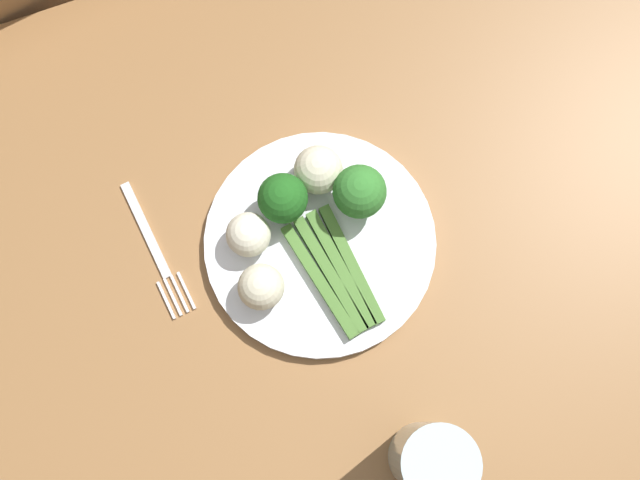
{
  "coord_description": "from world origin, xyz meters",
  "views": [
    {
      "loc": [
        0.05,
        0.11,
        1.54
      ],
      "look_at": [
        -0.02,
        -0.06,
        0.77
      ],
      "focal_mm": 41.25,
      "sensor_mm": 36.0,
      "label": 1
    }
  ],
  "objects_px": {
    "water_glass": "(431,461)",
    "fork": "(155,250)",
    "chair": "(105,14)",
    "broccoli_back": "(360,192)",
    "broccoli_front": "(283,199)",
    "cauliflower_right": "(261,287)",
    "dining_table": "(325,312)",
    "cauliflower_mid": "(318,170)",
    "cauliflower_front_left": "(248,235)",
    "plate": "(320,243)",
    "asparagus_bundle": "(336,272)"
  },
  "relations": [
    {
      "from": "broccoli_back",
      "to": "cauliflower_right",
      "type": "xyz_separation_m",
      "value": [
        0.13,
        0.06,
        -0.02
      ]
    },
    {
      "from": "cauliflower_right",
      "to": "fork",
      "type": "relative_size",
      "value": 0.3
    },
    {
      "from": "plate",
      "to": "water_glass",
      "type": "distance_m",
      "value": 0.26
    },
    {
      "from": "plate",
      "to": "chair",
      "type": "bearing_deg",
      "value": -72.42
    },
    {
      "from": "cauliflower_front_left",
      "to": "water_glass",
      "type": "height_order",
      "value": "water_glass"
    },
    {
      "from": "cauliflower_right",
      "to": "water_glass",
      "type": "relative_size",
      "value": 0.39
    },
    {
      "from": "cauliflower_right",
      "to": "chair",
      "type": "bearing_deg",
      "value": -80.82
    },
    {
      "from": "broccoli_back",
      "to": "asparagus_bundle",
      "type": "bearing_deg",
      "value": 52.05
    },
    {
      "from": "chair",
      "to": "cauliflower_front_left",
      "type": "relative_size",
      "value": 18.13
    },
    {
      "from": "broccoli_front",
      "to": "cauliflower_front_left",
      "type": "height_order",
      "value": "broccoli_front"
    },
    {
      "from": "chair",
      "to": "broccoli_back",
      "type": "relative_size",
      "value": 12.41
    },
    {
      "from": "chair",
      "to": "broccoli_front",
      "type": "distance_m",
      "value": 0.58
    },
    {
      "from": "dining_table",
      "to": "asparagus_bundle",
      "type": "bearing_deg",
      "value": -133.98
    },
    {
      "from": "dining_table",
      "to": "broccoli_front",
      "type": "xyz_separation_m",
      "value": [
        0.01,
        -0.11,
        0.15
      ]
    },
    {
      "from": "plate",
      "to": "cauliflower_front_left",
      "type": "bearing_deg",
      "value": -21.46
    },
    {
      "from": "chair",
      "to": "cauliflower_mid",
      "type": "xyz_separation_m",
      "value": [
        -0.19,
        0.46,
        0.29
      ]
    },
    {
      "from": "chair",
      "to": "plate",
      "type": "relative_size",
      "value": 3.43
    },
    {
      "from": "broccoli_front",
      "to": "cauliflower_right",
      "type": "distance_m",
      "value": 0.1
    },
    {
      "from": "chair",
      "to": "broccoli_back",
      "type": "bearing_deg",
      "value": 105.07
    },
    {
      "from": "dining_table",
      "to": "water_glass",
      "type": "distance_m",
      "value": 0.25
    },
    {
      "from": "plate",
      "to": "fork",
      "type": "relative_size",
      "value": 1.53
    },
    {
      "from": "plate",
      "to": "fork",
      "type": "xyz_separation_m",
      "value": [
        0.17,
        -0.06,
        -0.01
      ]
    },
    {
      "from": "water_glass",
      "to": "broccoli_back",
      "type": "bearing_deg",
      "value": -97.16
    },
    {
      "from": "plate",
      "to": "broccoli_back",
      "type": "xyz_separation_m",
      "value": [
        -0.05,
        -0.03,
        0.05
      ]
    },
    {
      "from": "cauliflower_front_left",
      "to": "cauliflower_mid",
      "type": "xyz_separation_m",
      "value": [
        -0.09,
        -0.04,
        0.0
      ]
    },
    {
      "from": "chair",
      "to": "cauliflower_mid",
      "type": "bearing_deg",
      "value": 103.85
    },
    {
      "from": "broccoli_front",
      "to": "cauliflower_front_left",
      "type": "distance_m",
      "value": 0.05
    },
    {
      "from": "plate",
      "to": "asparagus_bundle",
      "type": "height_order",
      "value": "asparagus_bundle"
    },
    {
      "from": "broccoli_front",
      "to": "broccoli_back",
      "type": "bearing_deg",
      "value": 164.07
    },
    {
      "from": "chair",
      "to": "broccoli_back",
      "type": "distance_m",
      "value": 0.62
    },
    {
      "from": "dining_table",
      "to": "chair",
      "type": "height_order",
      "value": "chair"
    },
    {
      "from": "water_glass",
      "to": "cauliflower_mid",
      "type": "bearing_deg",
      "value": -90.78
    },
    {
      "from": "plate",
      "to": "broccoli_front",
      "type": "xyz_separation_m",
      "value": [
        0.02,
        -0.05,
        0.05
      ]
    },
    {
      "from": "asparagus_bundle",
      "to": "fork",
      "type": "height_order",
      "value": "asparagus_bundle"
    },
    {
      "from": "dining_table",
      "to": "broccoli_front",
      "type": "height_order",
      "value": "broccoli_front"
    },
    {
      "from": "chair",
      "to": "cauliflower_mid",
      "type": "distance_m",
      "value": 0.57
    },
    {
      "from": "plate",
      "to": "cauliflower_mid",
      "type": "relative_size",
      "value": 4.74
    },
    {
      "from": "dining_table",
      "to": "broccoli_back",
      "type": "height_order",
      "value": "broccoli_back"
    },
    {
      "from": "water_glass",
      "to": "fork",
      "type": "bearing_deg",
      "value": -57.96
    },
    {
      "from": "broccoli_back",
      "to": "fork",
      "type": "distance_m",
      "value": 0.23
    },
    {
      "from": "asparagus_bundle",
      "to": "fork",
      "type": "distance_m",
      "value": 0.2
    },
    {
      "from": "broccoli_back",
      "to": "cauliflower_mid",
      "type": "height_order",
      "value": "broccoli_back"
    },
    {
      "from": "cauliflower_mid",
      "to": "water_glass",
      "type": "relative_size",
      "value": 0.43
    },
    {
      "from": "asparagus_bundle",
      "to": "fork",
      "type": "bearing_deg",
      "value": 53.01
    },
    {
      "from": "cauliflower_mid",
      "to": "fork",
      "type": "relative_size",
      "value": 0.32
    },
    {
      "from": "broccoli_back",
      "to": "cauliflower_mid",
      "type": "distance_m",
      "value": 0.05
    },
    {
      "from": "chair",
      "to": "cauliflower_mid",
      "type": "relative_size",
      "value": 16.29
    },
    {
      "from": "dining_table",
      "to": "cauliflower_right",
      "type": "distance_m",
      "value": 0.16
    },
    {
      "from": "plate",
      "to": "cauliflower_right",
      "type": "relative_size",
      "value": 5.15
    },
    {
      "from": "plate",
      "to": "fork",
      "type": "distance_m",
      "value": 0.18
    }
  ]
}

